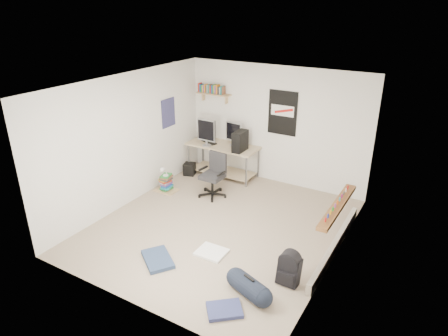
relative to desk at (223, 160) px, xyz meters
The scene contains 26 objects.
floor 2.24m from the desk, 60.69° to the right, with size 4.00×4.50×0.01m, color gray.
ceiling 3.08m from the desk, 60.69° to the right, with size 4.00×4.50×0.01m, color white.
back_wall 1.44m from the desk, 16.76° to the left, with size 4.00×0.01×2.50m, color silver.
left_wall 2.31m from the desk, 115.55° to the right, with size 0.01×4.50×2.50m, color silver.
right_wall 3.75m from the desk, 31.99° to the right, with size 0.01×4.50×2.50m, color silver.
desk is the anchor object (origin of this frame).
monitor_left 0.71m from the desk, 138.61° to the right, with size 0.44×0.11×0.48m, color #B0B0B6.
monitor_right 0.62m from the desk, 17.37° to the left, with size 0.38×0.09×0.41m, color #B2B3B7.
pc_tower 0.78m from the desk, 15.85° to the right, with size 0.20×0.41×0.43m, color black.
keyboard 0.51m from the desk, behind, with size 0.41×0.14×0.02m, color black.
speaker_left 0.81m from the desk, behind, with size 0.09×0.09×0.19m, color black.
speaker_right 0.68m from the desk, 31.69° to the right, with size 0.08×0.08×0.16m, color black.
office_chair 1.07m from the desk, 71.20° to the right, with size 0.59×0.59×0.90m, color #252528.
wall_shelf 1.48m from the desk, 150.11° to the left, with size 0.80×0.22×0.24m, color tan.
poster_back_wall 1.74m from the desk, 13.73° to the left, with size 0.62×0.03×0.92m, color black.
poster_left_wall 1.62m from the desk, 141.07° to the right, with size 0.02×0.42×0.60m, color navy.
window 3.61m from the desk, 28.24° to the right, with size 0.10×1.50×1.26m, color brown.
baseboard_heater 3.46m from the desk, 28.20° to the right, with size 0.08×2.50×0.18m, color #B7B2A8.
backpack 3.85m from the desk, 45.45° to the right, with size 0.30×0.24×0.41m, color black.
duffel_bag 4.02m from the desk, 54.39° to the right, with size 0.27×0.27×0.54m, color black.
tshirt 3.06m from the desk, 62.79° to the right, with size 0.46×0.39×0.04m, color white.
jeans_a 3.40m from the desk, 76.58° to the right, with size 0.60×0.38×0.07m, color navy.
jeans_b 4.32m from the desk, 59.11° to the right, with size 0.44×0.33×0.06m, color navy.
book_stack 1.45m from the desk, 115.53° to the right, with size 0.45×0.36×0.30m, color olive.
desk_lamp 1.44m from the desk, 114.47° to the right, with size 0.11×0.18×0.18m, color silver.
subwoofer 0.80m from the desk, 150.74° to the right, with size 0.24×0.24×0.27m, color black.
Camera 1 is at (3.15, -5.21, 3.72)m, focal length 32.00 mm.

